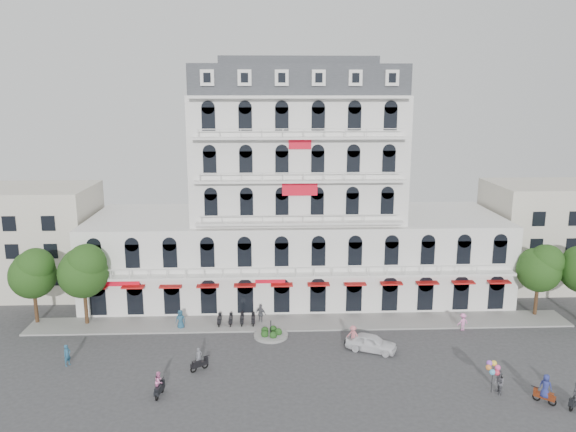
# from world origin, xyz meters

# --- Properties ---
(ground) EXTENTS (120.00, 120.00, 0.00)m
(ground) POSITION_xyz_m (0.00, 0.00, 0.00)
(ground) COLOR #38383A
(ground) RESTS_ON ground
(sidewalk) EXTENTS (53.00, 4.00, 0.16)m
(sidewalk) POSITION_xyz_m (0.00, 9.00, 0.08)
(sidewalk) COLOR gray
(sidewalk) RESTS_ON ground
(main_building) EXTENTS (45.00, 15.00, 25.80)m
(main_building) POSITION_xyz_m (0.00, 18.00, 9.96)
(main_building) COLOR silver
(main_building) RESTS_ON ground
(flank_building_west) EXTENTS (14.00, 10.00, 12.00)m
(flank_building_west) POSITION_xyz_m (-30.00, 20.00, 6.00)
(flank_building_west) COLOR beige
(flank_building_west) RESTS_ON ground
(flank_building_east) EXTENTS (14.00, 10.00, 12.00)m
(flank_building_east) POSITION_xyz_m (30.00, 20.00, 6.00)
(flank_building_east) COLOR beige
(flank_building_east) RESTS_ON ground
(traffic_island) EXTENTS (3.20, 3.20, 1.60)m
(traffic_island) POSITION_xyz_m (-3.00, 6.00, 0.26)
(traffic_island) COLOR gray
(traffic_island) RESTS_ON ground
(parked_scooter_row) EXTENTS (4.40, 1.80, 1.10)m
(parked_scooter_row) POSITION_xyz_m (-6.35, 8.80, 0.00)
(parked_scooter_row) COLOR black
(parked_scooter_row) RESTS_ON ground
(tree_west_outer) EXTENTS (4.50, 4.48, 7.76)m
(tree_west_outer) POSITION_xyz_m (-25.95, 9.98, 5.35)
(tree_west_outer) COLOR #382314
(tree_west_outer) RESTS_ON ground
(tree_west_inner) EXTENTS (4.76, 4.76, 8.25)m
(tree_west_inner) POSITION_xyz_m (-20.95, 9.48, 5.68)
(tree_west_inner) COLOR #382314
(tree_west_inner) RESTS_ON ground
(tree_east_inner) EXTENTS (4.40, 4.37, 7.57)m
(tree_east_inner) POSITION_xyz_m (24.05, 9.98, 5.21)
(tree_east_inner) COLOR #382314
(tree_east_inner) RESTS_ON ground
(parked_car) EXTENTS (4.80, 3.47, 1.52)m
(parked_car) POSITION_xyz_m (5.79, 2.71, 0.76)
(parked_car) COLOR white
(parked_car) RESTS_ON ground
(rider_west) EXTENTS (1.42, 1.19, 1.99)m
(rider_west) POSITION_xyz_m (-8.93, -0.28, 0.86)
(rider_west) COLOR black
(rider_west) RESTS_ON ground
(rider_southwest) EXTENTS (0.71, 1.69, 2.02)m
(rider_southwest) POSITION_xyz_m (-11.45, -4.21, 1.01)
(rider_southwest) COLOR black
(rider_southwest) RESTS_ON ground
(rider_east) EXTENTS (1.35, 1.26, 2.28)m
(rider_east) POSITION_xyz_m (16.89, -6.30, 1.16)
(rider_east) COLOR maroon
(rider_east) RESTS_ON ground
(rider_northeast) EXTENTS (1.43, 1.18, 2.14)m
(rider_northeast) POSITION_xyz_m (18.75, -7.11, 1.05)
(rider_northeast) COLOR black
(rider_northeast) RESTS_ON ground
(rider_center) EXTENTS (1.43, 1.22, 2.25)m
(rider_center) POSITION_xyz_m (4.22, 3.06, 1.19)
(rider_center) COLOR black
(rider_center) RESTS_ON ground
(pedestrian_left) EXTENTS (1.00, 0.71, 1.91)m
(pedestrian_left) POSITION_xyz_m (-11.66, 8.11, 0.96)
(pedestrian_left) COLOR navy
(pedestrian_left) RESTS_ON ground
(pedestrian_mid) EXTENTS (1.23, 0.97, 1.95)m
(pedestrian_mid) POSITION_xyz_m (-3.95, 9.15, 0.97)
(pedestrian_mid) COLOR #595A61
(pedestrian_mid) RESTS_ON ground
(pedestrian_right) EXTENTS (1.23, 0.93, 1.70)m
(pedestrian_right) POSITION_xyz_m (15.36, 6.73, 0.85)
(pedestrian_right) COLOR pink
(pedestrian_right) RESTS_ON ground
(pedestrian_far) EXTENTS (0.72, 0.80, 1.83)m
(pedestrian_far) POSITION_xyz_m (-20.00, 1.03, 0.92)
(pedestrian_far) COLOR #275777
(pedestrian_far) RESTS_ON ground
(balloon_vendor) EXTENTS (1.33, 1.28, 2.45)m
(balloon_vendor) POSITION_xyz_m (13.91, -4.81, 1.25)
(balloon_vendor) COLOR #5A5A61
(balloon_vendor) RESTS_ON ground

